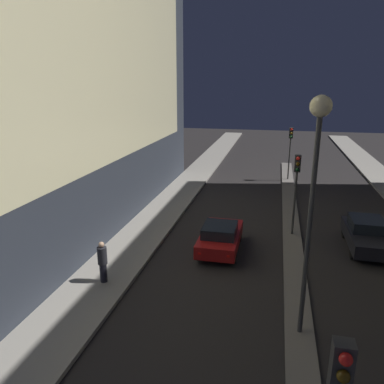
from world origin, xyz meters
TOP-DOWN VIEW (x-y plane):
  - median_strip at (0.00, 19.18)m, footprint 0.98×36.36m
  - traffic_light_mid at (0.00, 17.84)m, footprint 0.32×0.42m
  - traffic_light_far at (0.00, 30.42)m, footprint 0.32×0.42m
  - street_lamp at (0.00, 9.18)m, footprint 0.64×0.64m
  - car_left_lane at (-3.64, 15.16)m, footprint 1.90×4.09m
  - car_right_lane at (3.64, 17.01)m, footprint 1.90×4.23m
  - pedestrian_on_left_sidewalk at (-7.91, 10.70)m, footprint 0.40×0.40m

SIDE VIEW (x-z plane):
  - median_strip at x=0.00m, z-range 0.00..0.13m
  - car_left_lane at x=-3.64m, z-range 0.02..1.49m
  - car_right_lane at x=3.64m, z-range 0.01..1.55m
  - pedestrian_on_left_sidewalk at x=-7.91m, z-range 0.22..2.02m
  - traffic_light_mid at x=0.00m, z-range 1.18..5.63m
  - traffic_light_far at x=0.00m, z-range 1.18..5.63m
  - street_lamp at x=0.00m, z-range 2.10..9.90m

